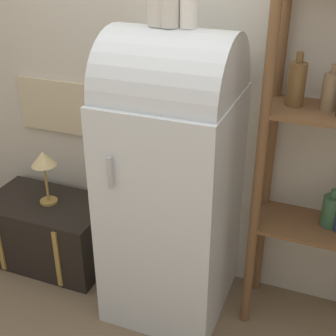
{
  "coord_description": "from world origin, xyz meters",
  "views": [
    {
      "loc": [
        0.77,
        -1.79,
        2.0
      ],
      "look_at": [
        -0.02,
        0.22,
        0.88
      ],
      "focal_mm": 50.0,
      "sensor_mm": 36.0,
      "label": 1
    }
  ],
  "objects_px": {
    "refrigerator": "(172,176)",
    "desk_lamp": "(44,163)",
    "suitcase_trunk": "(50,231)",
    "vase_right": "(189,6)"
  },
  "relations": [
    {
      "from": "suitcase_trunk",
      "to": "desk_lamp",
      "type": "relative_size",
      "value": 2.2
    },
    {
      "from": "desk_lamp",
      "to": "vase_right",
      "type": "bearing_deg",
      "value": -3.35
    },
    {
      "from": "refrigerator",
      "to": "suitcase_trunk",
      "type": "xyz_separation_m",
      "value": [
        -0.88,
        0.06,
        -0.61
      ]
    },
    {
      "from": "vase_right",
      "to": "desk_lamp",
      "type": "height_order",
      "value": "vase_right"
    },
    {
      "from": "refrigerator",
      "to": "vase_right",
      "type": "xyz_separation_m",
      "value": [
        0.07,
        0.01,
        0.85
      ]
    },
    {
      "from": "refrigerator",
      "to": "desk_lamp",
      "type": "height_order",
      "value": "refrigerator"
    },
    {
      "from": "suitcase_trunk",
      "to": "vase_right",
      "type": "xyz_separation_m",
      "value": [
        0.95,
        -0.05,
        1.47
      ]
    },
    {
      "from": "refrigerator",
      "to": "desk_lamp",
      "type": "relative_size",
      "value": 4.5
    },
    {
      "from": "suitcase_trunk",
      "to": "vase_right",
      "type": "distance_m",
      "value": 1.75
    },
    {
      "from": "desk_lamp",
      "to": "suitcase_trunk",
      "type": "bearing_deg",
      "value": -154.82
    }
  ]
}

